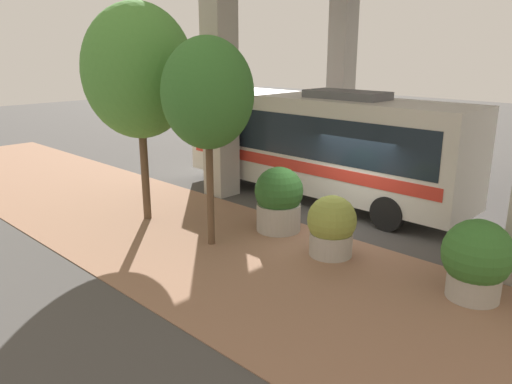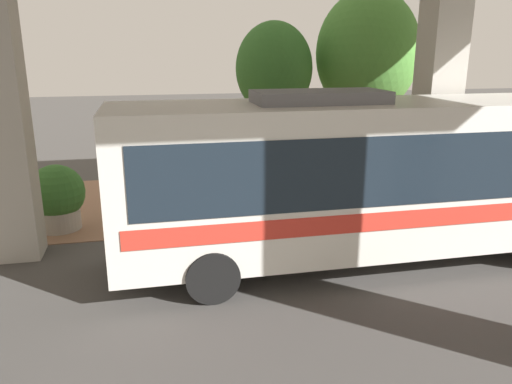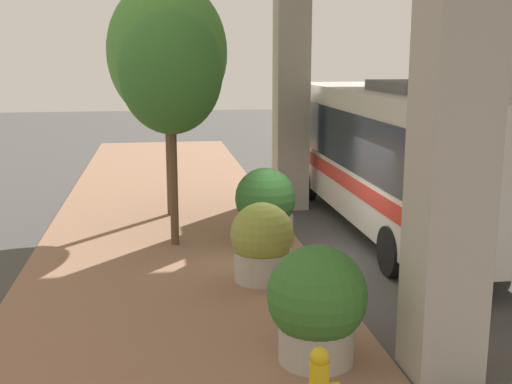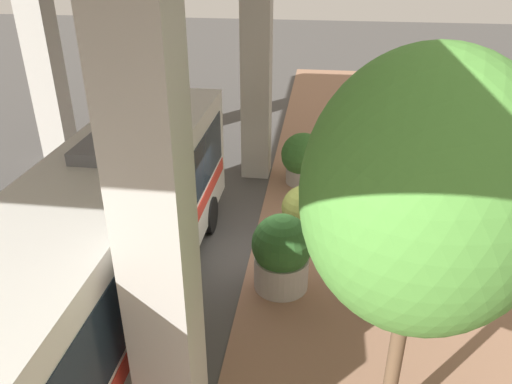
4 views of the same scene
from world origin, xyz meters
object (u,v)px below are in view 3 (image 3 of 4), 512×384
at_px(bus, 390,150).
at_px(planter_middle, 262,243).
at_px(street_tree_far, 171,73).
at_px(planter_front, 317,304).
at_px(planter_back, 265,209).
at_px(street_tree_near, 167,53).

bearing_deg(bus, planter_middle, -138.39).
bearing_deg(bus, street_tree_far, -173.46).
bearing_deg(planter_front, planter_middle, 93.60).
relative_size(planter_front, planter_back, 0.92).
height_order(planter_front, planter_middle, planter_front).
xyz_separation_m(planter_middle, planter_back, (0.42, 2.11, 0.15)).
distance_m(planter_front, planter_back, 5.53).
xyz_separation_m(planter_middle, street_tree_near, (-1.59, 5.62, 3.58)).
distance_m(bus, street_tree_near, 6.24).
height_order(bus, planter_back, bus).
distance_m(planter_front, planter_middle, 3.43).
relative_size(street_tree_near, street_tree_far, 1.18).
relative_size(bus, street_tree_far, 1.97).
relative_size(bus, street_tree_near, 1.67).
distance_m(planter_middle, street_tree_near, 6.85).
bearing_deg(street_tree_near, street_tree_far, -89.85).
bearing_deg(street_tree_far, bus, 6.54).
distance_m(planter_back, street_tree_near, 5.31).
xyz_separation_m(planter_back, street_tree_far, (-2.00, 0.58, 2.99)).
bearing_deg(planter_back, planter_middle, -101.23).
height_order(bus, planter_front, bus).
relative_size(bus, planter_back, 5.65).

